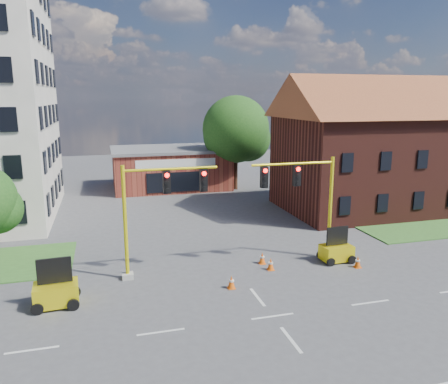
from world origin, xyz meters
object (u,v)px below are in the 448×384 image
Objects in this scene: signal_mast_east at (306,197)px; pickup_white at (350,202)px; signal_mast_west at (156,206)px; trailer_west at (56,292)px; trailer_east at (336,251)px.

pickup_white is (9.19, 9.91, -3.23)m from signal_mast_east.
signal_mast_east is at bearing 124.46° from pickup_white.
signal_mast_west is 1.00× the size of signal_mast_east.
pickup_white is at bearing 28.97° from signal_mast_west.
pickup_white is at bearing 24.40° from trailer_west.
signal_mast_east is at bearing 0.00° from signal_mast_west.
signal_mast_west is at bearing 180.00° from signal_mast_east.
signal_mast_west is 1.25× the size of pickup_white.
pickup_white is (22.94, 12.24, -0.02)m from trailer_west.
signal_mast_west is 8.71m from signal_mast_east.
signal_mast_east is 13.90m from pickup_white.
signal_mast_west is 3.05× the size of trailer_east.
signal_mast_east is at bearing 5.93° from trailer_west.
signal_mast_west is 11.05m from trailer_east.
signal_mast_east reaches higher than pickup_white.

